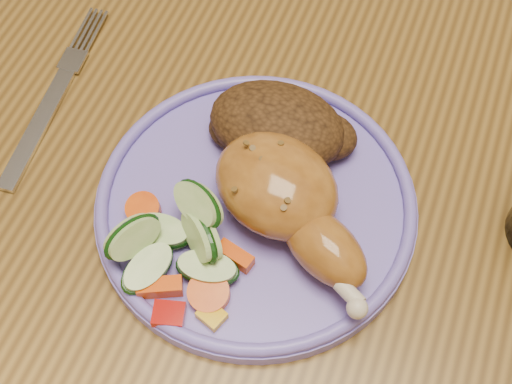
# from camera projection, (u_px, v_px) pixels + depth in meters

# --- Properties ---
(dining_table) EXTENTS (0.90, 1.40, 0.75)m
(dining_table) POSITION_uv_depth(u_px,v_px,m) (313.00, 221.00, 0.64)
(dining_table) COLOR brown
(dining_table) RESTS_ON ground
(plate) EXTENTS (0.25, 0.25, 0.01)m
(plate) POSITION_uv_depth(u_px,v_px,m) (256.00, 206.00, 0.55)
(plate) COLOR #705EC8
(plate) RESTS_ON dining_table
(plate_rim) EXTENTS (0.24, 0.24, 0.01)m
(plate_rim) POSITION_uv_depth(u_px,v_px,m) (256.00, 199.00, 0.54)
(plate_rim) COLOR #705EC8
(plate_rim) RESTS_ON plate
(chicken_leg) EXTENTS (0.15, 0.13, 0.05)m
(chicken_leg) POSITION_uv_depth(u_px,v_px,m) (288.00, 200.00, 0.51)
(chicken_leg) COLOR #A76623
(chicken_leg) RESTS_ON plate
(rice_pilaf) EXTENTS (0.12, 0.08, 0.05)m
(rice_pilaf) POSITION_uv_depth(u_px,v_px,m) (280.00, 127.00, 0.55)
(rice_pilaf) COLOR #432810
(rice_pilaf) RESTS_ON plate
(vegetable_pile) EXTENTS (0.11, 0.11, 0.05)m
(vegetable_pile) POSITION_uv_depth(u_px,v_px,m) (176.00, 246.00, 0.51)
(vegetable_pile) COLOR #A50A05
(vegetable_pile) RESTS_ON plate
(fork) EXTENTS (0.03, 0.18, 0.00)m
(fork) POSITION_uv_depth(u_px,v_px,m) (52.00, 99.00, 0.60)
(fork) COLOR silver
(fork) RESTS_ON dining_table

